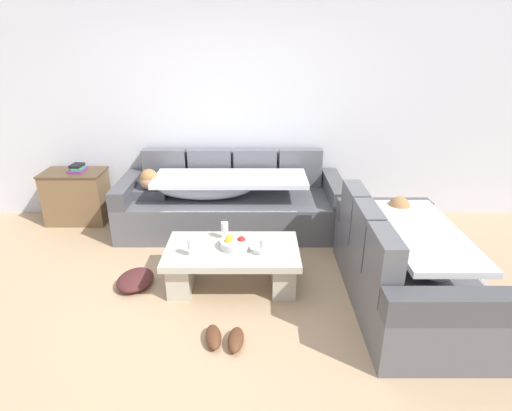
{
  "coord_description": "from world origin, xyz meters",
  "views": [
    {
      "loc": [
        0.42,
        -2.87,
        2.16
      ],
      "look_at": [
        0.4,
        1.01,
        0.55
      ],
      "focal_mm": 29.1,
      "sensor_mm": 36.0,
      "label": 1
    }
  ],
  "objects_px": {
    "couch_near_window": "(407,267)",
    "side_cabinet": "(79,196)",
    "fruit_bowl": "(237,243)",
    "wine_glass_near_right": "(265,244)",
    "wine_glass_far_back": "(226,227)",
    "pair_of_shoes": "(226,338)",
    "coffee_table": "(234,262)",
    "open_magazine": "(273,250)",
    "couch_along_wall": "(229,203)",
    "wine_glass_near_left": "(193,244)",
    "crumpled_garment": "(137,280)",
    "book_stack_on_cabinet": "(79,168)"
  },
  "relations": [
    {
      "from": "couch_near_window",
      "to": "side_cabinet",
      "type": "xyz_separation_m",
      "value": [
        -3.45,
        1.68,
        -0.01
      ]
    },
    {
      "from": "fruit_bowl",
      "to": "wine_glass_near_right",
      "type": "height_order",
      "value": "wine_glass_near_right"
    },
    {
      "from": "wine_glass_far_back",
      "to": "pair_of_shoes",
      "type": "height_order",
      "value": "wine_glass_far_back"
    },
    {
      "from": "coffee_table",
      "to": "fruit_bowl",
      "type": "height_order",
      "value": "fruit_bowl"
    },
    {
      "from": "couch_near_window",
      "to": "open_magazine",
      "type": "height_order",
      "value": "couch_near_window"
    },
    {
      "from": "couch_along_wall",
      "to": "open_magazine",
      "type": "bearing_deg",
      "value": -69.26
    },
    {
      "from": "wine_glass_near_right",
      "to": "pair_of_shoes",
      "type": "height_order",
      "value": "wine_glass_near_right"
    },
    {
      "from": "couch_near_window",
      "to": "pair_of_shoes",
      "type": "relative_size",
      "value": 5.55
    },
    {
      "from": "side_cabinet",
      "to": "wine_glass_near_right",
      "type": "bearing_deg",
      "value": -34.85
    },
    {
      "from": "fruit_bowl",
      "to": "open_magazine",
      "type": "relative_size",
      "value": 1.0
    },
    {
      "from": "coffee_table",
      "to": "wine_glass_near_left",
      "type": "distance_m",
      "value": 0.45
    },
    {
      "from": "coffee_table",
      "to": "crumpled_garment",
      "type": "xyz_separation_m",
      "value": [
        -0.9,
        -0.02,
        -0.18
      ]
    },
    {
      "from": "coffee_table",
      "to": "pair_of_shoes",
      "type": "xyz_separation_m",
      "value": [
        -0.02,
        -0.8,
        -0.19
      ]
    },
    {
      "from": "open_magazine",
      "to": "wine_glass_far_back",
      "type": "bearing_deg",
      "value": 168.83
    },
    {
      "from": "fruit_bowl",
      "to": "wine_glass_near_right",
      "type": "bearing_deg",
      "value": -32.8
    },
    {
      "from": "side_cabinet",
      "to": "wine_glass_near_left",
      "type": "bearing_deg",
      "value": -43.8
    },
    {
      "from": "couch_near_window",
      "to": "coffee_table",
      "type": "height_order",
      "value": "couch_near_window"
    },
    {
      "from": "wine_glass_near_left",
      "to": "wine_glass_far_back",
      "type": "bearing_deg",
      "value": 51.6
    },
    {
      "from": "coffee_table",
      "to": "book_stack_on_cabinet",
      "type": "distance_m",
      "value": 2.42
    },
    {
      "from": "open_magazine",
      "to": "side_cabinet",
      "type": "height_order",
      "value": "side_cabinet"
    },
    {
      "from": "couch_near_window",
      "to": "coffee_table",
      "type": "xyz_separation_m",
      "value": [
        -1.48,
        0.25,
        -0.1
      ]
    },
    {
      "from": "couch_along_wall",
      "to": "couch_near_window",
      "type": "relative_size",
      "value": 1.44
    },
    {
      "from": "book_stack_on_cabinet",
      "to": "coffee_table",
      "type": "bearing_deg",
      "value": -36.75
    },
    {
      "from": "fruit_bowl",
      "to": "wine_glass_far_back",
      "type": "distance_m",
      "value": 0.21
    },
    {
      "from": "coffee_table",
      "to": "wine_glass_near_left",
      "type": "xyz_separation_m",
      "value": [
        -0.34,
        -0.14,
        0.26
      ]
    },
    {
      "from": "couch_along_wall",
      "to": "pair_of_shoes",
      "type": "relative_size",
      "value": 7.97
    },
    {
      "from": "wine_glass_far_back",
      "to": "crumpled_garment",
      "type": "relative_size",
      "value": 0.42
    },
    {
      "from": "couch_along_wall",
      "to": "side_cabinet",
      "type": "bearing_deg",
      "value": 173.13
    },
    {
      "from": "fruit_bowl",
      "to": "wine_glass_near_left",
      "type": "distance_m",
      "value": 0.41
    },
    {
      "from": "fruit_bowl",
      "to": "open_magazine",
      "type": "distance_m",
      "value": 0.34
    },
    {
      "from": "side_cabinet",
      "to": "pair_of_shoes",
      "type": "xyz_separation_m",
      "value": [
        1.95,
        -2.22,
        -0.28
      ]
    },
    {
      "from": "coffee_table",
      "to": "wine_glass_near_right",
      "type": "xyz_separation_m",
      "value": [
        0.28,
        -0.14,
        0.26
      ]
    },
    {
      "from": "coffee_table",
      "to": "open_magazine",
      "type": "height_order",
      "value": "open_magazine"
    },
    {
      "from": "open_magazine",
      "to": "pair_of_shoes",
      "type": "relative_size",
      "value": 0.87
    },
    {
      "from": "couch_along_wall",
      "to": "book_stack_on_cabinet",
      "type": "xyz_separation_m",
      "value": [
        -1.79,
        0.22,
        0.35
      ]
    },
    {
      "from": "couch_along_wall",
      "to": "coffee_table",
      "type": "relative_size",
      "value": 2.13
    },
    {
      "from": "crumpled_garment",
      "to": "book_stack_on_cabinet",
      "type": "bearing_deg",
      "value": 124.87
    },
    {
      "from": "crumpled_garment",
      "to": "wine_glass_near_right",
      "type": "bearing_deg",
      "value": -5.84
    },
    {
      "from": "open_magazine",
      "to": "wine_glass_near_right",
      "type": "bearing_deg",
      "value": -112.42
    },
    {
      "from": "wine_glass_far_back",
      "to": "pair_of_shoes",
      "type": "distance_m",
      "value": 1.09
    },
    {
      "from": "wine_glass_near_left",
      "to": "open_magazine",
      "type": "distance_m",
      "value": 0.71
    },
    {
      "from": "side_cabinet",
      "to": "wine_glass_far_back",
      "type": "bearing_deg",
      "value": -33.13
    },
    {
      "from": "side_cabinet",
      "to": "pair_of_shoes",
      "type": "height_order",
      "value": "side_cabinet"
    },
    {
      "from": "wine_glass_near_left",
      "to": "wine_glass_far_back",
      "type": "distance_m",
      "value": 0.42
    },
    {
      "from": "fruit_bowl",
      "to": "pair_of_shoes",
      "type": "height_order",
      "value": "fruit_bowl"
    },
    {
      "from": "wine_glass_near_left",
      "to": "crumpled_garment",
      "type": "bearing_deg",
      "value": 167.87
    },
    {
      "from": "coffee_table",
      "to": "pair_of_shoes",
      "type": "distance_m",
      "value": 0.82
    },
    {
      "from": "couch_along_wall",
      "to": "crumpled_garment",
      "type": "distance_m",
      "value": 1.48
    },
    {
      "from": "coffee_table",
      "to": "side_cabinet",
      "type": "distance_m",
      "value": 2.44
    },
    {
      "from": "open_magazine",
      "to": "fruit_bowl",
      "type": "bearing_deg",
      "value": -174.21
    }
  ]
}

